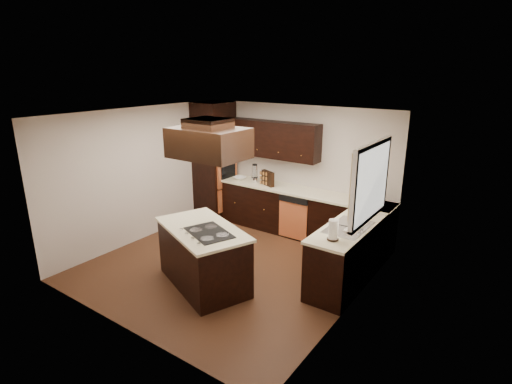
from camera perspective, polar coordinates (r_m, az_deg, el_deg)
floor at (r=6.82m, az=-3.65°, el=-10.45°), size 4.20×4.20×0.02m
ceiling at (r=6.08m, az=-4.10°, el=11.11°), size 4.20×4.20×0.02m
wall_back at (r=8.02m, az=5.63°, el=3.42°), size 4.20×0.02×2.50m
wall_front at (r=4.98m, az=-19.33°, el=-6.27°), size 4.20×0.02×2.50m
wall_left at (r=7.79m, az=-16.07°, el=2.40°), size 0.02×4.20×2.50m
wall_right at (r=5.34m, az=14.14°, el=-4.20°), size 0.02×4.20×2.50m
oven_column at (r=8.74m, az=-5.92°, el=3.28°), size 0.65×0.75×2.12m
wall_oven_face at (r=8.51m, az=-4.14°, el=3.36°), size 0.05×0.62×0.78m
base_cabinets_back at (r=7.98m, az=4.57°, el=-2.70°), size 2.93×0.60×0.88m
base_cabinets_right at (r=6.53m, az=13.99°, el=-7.87°), size 0.60×2.40×0.88m
countertop_back at (r=7.83m, az=4.60°, el=0.43°), size 2.93×0.63×0.04m
countertop_right at (r=6.36m, az=14.16°, el=-4.08°), size 0.63×2.40×0.04m
upper_cabinets at (r=7.97m, az=2.39°, el=7.51°), size 2.00×0.34×0.72m
dishwasher_front at (r=7.62m, az=5.33°, el=-4.06°), size 0.60×0.05×0.72m
window_frame at (r=5.72m, az=16.08°, el=1.31°), size 0.06×1.32×1.12m
window_pane at (r=5.71m, az=16.34°, el=1.26°), size 0.00×1.20×1.00m
curtain_left at (r=5.35m, az=14.01°, el=0.93°), size 0.02×0.34×0.90m
curtain_right at (r=6.11m, az=16.91°, el=2.72°), size 0.02×0.34×0.90m
sink_rim at (r=6.04m, az=13.10°, el=-4.91°), size 0.52×0.84×0.01m
island at (r=6.12m, az=-7.53°, el=-9.24°), size 1.73×1.36×0.88m
island_top at (r=5.93m, az=-7.70°, el=-5.26°), size 1.81×1.43×0.04m
cooktop at (r=5.73m, az=-6.72°, el=-5.78°), size 0.85×0.72×0.01m
range_hood at (r=5.65m, az=-6.77°, el=6.98°), size 1.05×0.72×0.42m
hood_duct at (r=5.61m, az=-6.87°, el=9.75°), size 0.55×0.50×0.13m
blender_base at (r=8.18m, az=-0.18°, el=1.74°), size 0.15×0.15×0.10m
blender_pitcher at (r=8.13m, az=-0.18°, el=2.96°), size 0.13×0.13×0.26m
spice_rack at (r=7.94m, az=1.70°, el=1.97°), size 0.35×0.23×0.29m
mixing_bowl at (r=8.39m, az=-2.33°, el=1.99°), size 0.29×0.29×0.06m
soap_bottle at (r=6.59m, az=15.20°, el=-2.25°), size 0.09×0.10×0.21m
paper_towel at (r=5.51m, az=10.98°, el=-5.36°), size 0.18×0.18×0.29m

